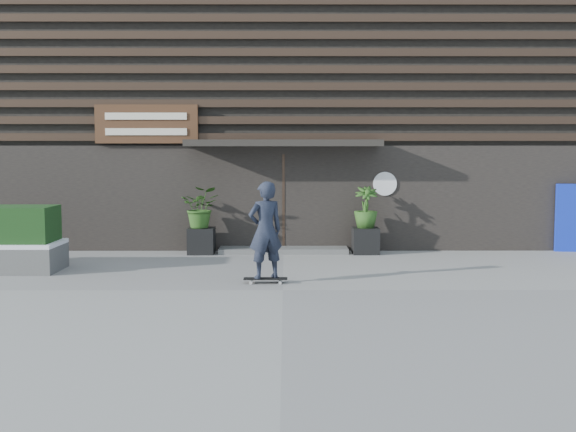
{
  "coord_description": "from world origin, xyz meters",
  "views": [
    {
      "loc": [
        0.05,
        -11.69,
        2.28
      ],
      "look_at": [
        0.1,
        1.84,
        1.1
      ],
      "focal_mm": 43.72,
      "sensor_mm": 36.0,
      "label": 1
    }
  ],
  "objects": [
    {
      "name": "planter_pot_left",
      "position": [
        -1.9,
        4.4,
        0.3
      ],
      "size": [
        0.6,
        0.6,
        0.6
      ],
      "primitive_type": "cube",
      "color": "black",
      "rests_on": "ground"
    },
    {
      "name": "bamboo_left",
      "position": [
        -1.9,
        4.4,
        1.08
      ],
      "size": [
        0.86,
        0.75,
        0.96
      ],
      "primitive_type": "imported",
      "color": "#2D591E",
      "rests_on": "planter_pot_left"
    },
    {
      "name": "skateboarder",
      "position": [
        -0.31,
        0.63,
        0.95
      ],
      "size": [
        0.78,
        0.62,
        1.82
      ],
      "color": "black",
      "rests_on": "ground"
    },
    {
      "name": "entrance_step",
      "position": [
        0.0,
        4.6,
        0.06
      ],
      "size": [
        3.0,
        0.8,
        0.12
      ],
      "primitive_type": "cube",
      "color": "#535350",
      "rests_on": "ground"
    },
    {
      "name": "building",
      "position": [
        -0.0,
        9.96,
        3.99
      ],
      "size": [
        18.0,
        11.0,
        8.0
      ],
      "color": "black",
      "rests_on": "ground"
    },
    {
      "name": "planter_pot_right",
      "position": [
        1.9,
        4.4,
        0.3
      ],
      "size": [
        0.6,
        0.6,
        0.6
      ],
      "primitive_type": "cube",
      "color": "black",
      "rests_on": "ground"
    },
    {
      "name": "ground",
      "position": [
        0.0,
        0.0,
        0.0
      ],
      "size": [
        80.0,
        80.0,
        0.0
      ],
      "primitive_type": "plane",
      "color": "gray",
      "rests_on": "ground"
    },
    {
      "name": "bamboo_right",
      "position": [
        1.9,
        4.4,
        1.08
      ],
      "size": [
        0.54,
        0.54,
        0.96
      ],
      "primitive_type": "imported",
      "color": "#2D591E",
      "rests_on": "planter_pot_right"
    }
  ]
}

